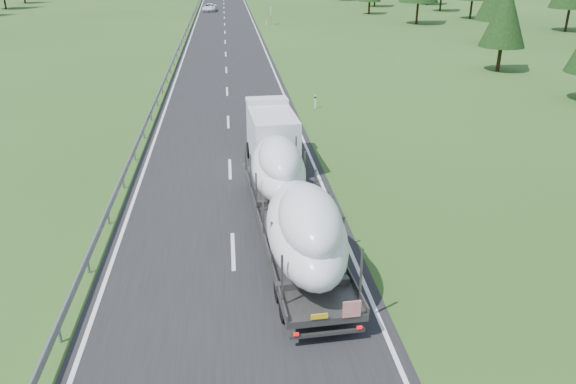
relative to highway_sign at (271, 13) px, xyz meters
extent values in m
cube|color=black|center=(-7.20, 20.00, -1.80)|extent=(10.00, 400.00, 0.02)
cube|color=slate|center=(-12.50, 20.00, -1.21)|extent=(0.08, 400.00, 0.32)
cube|color=silver|center=(-0.70, -50.00, -1.31)|extent=(0.12, 0.07, 1.00)
cube|color=black|center=(-0.70, -50.00, -0.99)|extent=(0.13, 0.08, 0.12)
cube|color=silver|center=(-0.70, 0.00, -1.31)|extent=(0.12, 0.07, 1.00)
cube|color=black|center=(-0.70, 0.00, -0.99)|extent=(0.13, 0.08, 0.12)
cylinder|color=slate|center=(0.00, 0.00, -0.81)|extent=(0.08, 0.08, 2.00)
cube|color=silver|center=(0.00, 0.00, 0.19)|extent=(0.05, 0.90, 1.20)
cylinder|color=black|center=(41.44, -12.19, 0.07)|extent=(0.36, 0.36, 3.76)
cylinder|color=black|center=(34.11, 4.28, 0.01)|extent=(0.36, 0.36, 3.65)
cylinder|color=black|center=(33.52, 16.98, -0.16)|extent=(0.36, 0.36, 3.29)
cylinder|color=black|center=(19.03, -38.26, -0.43)|extent=(0.36, 0.36, 2.76)
cone|color=black|center=(19.03, -38.26, 3.40)|extent=(4.29, 4.29, 5.74)
cylinder|color=black|center=(26.09, -21.79, -0.17)|extent=(0.36, 0.36, 3.28)
cylinder|color=black|center=(22.78, -1.79, 0.14)|extent=(0.36, 0.36, 3.89)
cylinder|color=black|center=(18.89, 13.43, -0.51)|extent=(0.36, 0.36, 2.59)
cube|color=silver|center=(-4.87, -61.84, -0.06)|extent=(2.58, 4.74, 2.58)
cube|color=black|center=(-4.87, -59.49, 0.40)|extent=(2.12, 0.20, 1.29)
cube|color=silver|center=(-4.87, -59.82, 1.37)|extent=(2.36, 1.24, 0.28)
cube|color=#504E4B|center=(-4.87, -62.76, -1.30)|extent=(2.46, 2.90, 0.23)
cylinder|color=black|center=(-5.92, -60.18, -1.35)|extent=(0.38, 0.94, 0.92)
cylinder|color=black|center=(-3.81, -60.18, -1.35)|extent=(0.38, 0.94, 0.92)
cylinder|color=black|center=(-5.92, -63.13, -1.35)|extent=(0.38, 0.94, 0.92)
cylinder|color=black|center=(-3.81, -63.13, -1.35)|extent=(0.38, 0.94, 0.92)
cube|color=#504E4B|center=(-4.87, -70.59, -0.96)|extent=(3.26, 13.02, 0.24)
cube|color=#504E4B|center=(-6.09, -70.59, -0.73)|extent=(0.83, 12.87, 0.22)
cube|color=#504E4B|center=(-3.64, -70.59, -0.73)|extent=(0.83, 12.87, 0.22)
cube|color=#504E4B|center=(-6.09, -76.12, 0.03)|extent=(0.07, 0.07, 1.75)
cube|color=#504E4B|center=(-3.64, -76.12, 0.03)|extent=(0.07, 0.07, 1.75)
cube|color=#504E4B|center=(-6.09, -73.91, 0.03)|extent=(0.07, 0.07, 1.75)
cube|color=#504E4B|center=(-3.64, -73.91, 0.03)|extent=(0.07, 0.07, 1.75)
cube|color=#504E4B|center=(-6.09, -71.70, 0.03)|extent=(0.07, 0.07, 1.75)
cube|color=#504E4B|center=(-3.64, -71.70, 0.03)|extent=(0.07, 0.07, 1.75)
cube|color=#504E4B|center=(-6.09, -69.49, 0.03)|extent=(0.07, 0.07, 1.75)
cube|color=#504E4B|center=(-3.64, -69.49, 0.03)|extent=(0.07, 0.07, 1.75)
cube|color=#504E4B|center=(-6.09, -67.28, 0.03)|extent=(0.07, 0.07, 1.75)
cube|color=#504E4B|center=(-3.64, -67.28, 0.03)|extent=(0.07, 0.07, 1.75)
cube|color=#504E4B|center=(-6.09, -65.07, 0.03)|extent=(0.07, 0.07, 1.75)
cube|color=#504E4B|center=(-3.64, -65.07, 0.03)|extent=(0.07, 0.07, 1.75)
cylinder|color=black|center=(-5.88, -75.57, -1.35)|extent=(0.42, 0.94, 0.92)
cylinder|color=black|center=(-3.85, -75.57, -1.35)|extent=(0.42, 0.94, 0.92)
cylinder|color=black|center=(-5.88, -74.46, -1.35)|extent=(0.42, 0.94, 0.92)
cylinder|color=black|center=(-3.85, -74.46, -1.35)|extent=(0.42, 0.94, 0.92)
cube|color=#504E4B|center=(-4.87, -76.99, -1.39)|extent=(2.31, 0.25, 0.11)
cube|color=red|center=(-4.17, -77.06, -0.56)|extent=(0.55, 0.07, 0.55)
cube|color=yellow|center=(-5.14, -77.06, -0.70)|extent=(0.51, 0.07, 0.17)
cube|color=red|center=(-5.83, -77.06, -1.26)|extent=(0.17, 0.07, 0.09)
cube|color=red|center=(-3.90, -77.06, -1.26)|extent=(0.17, 0.07, 0.09)
ellipsoid|color=white|center=(-4.87, -73.54, 0.32)|extent=(3.07, 7.13, 2.33)
ellipsoid|color=white|center=(-4.87, -74.41, 1.14)|extent=(2.28, 4.53, 1.86)
ellipsoid|color=white|center=(-4.87, -67.28, 0.20)|extent=(2.75, 6.60, 2.08)
ellipsoid|color=white|center=(-4.87, -68.08, 0.93)|extent=(2.04, 4.20, 1.67)
imported|color=white|center=(-9.86, 21.33, -1.11)|extent=(2.81, 5.25, 1.40)
camera|label=1|loc=(-7.13, -90.45, 9.17)|focal=35.00mm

